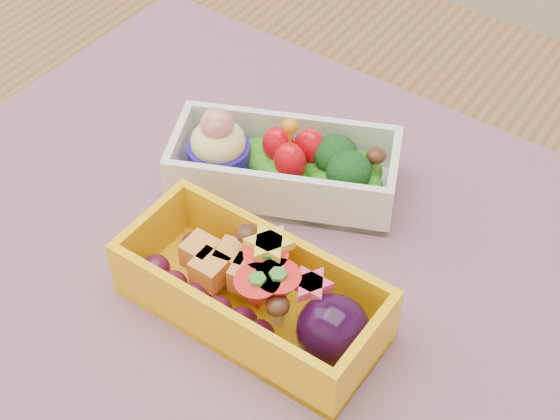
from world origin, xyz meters
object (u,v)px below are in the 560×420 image
Objects in this scene: table at (205,324)px; placemat at (268,247)px; bento_white at (283,166)px; bento_yellow at (257,293)px.

placemat is (0.05, 0.03, 0.10)m from table.
placemat is at bearing -89.83° from bento_white.
bento_yellow is at bearing -87.11° from bento_white.
table is 6.46× the size of bento_white.
table is 2.11× the size of placemat.
bento_white is 0.13m from bento_yellow.
table is 0.15m from bento_yellow.
placemat is 0.07m from bento_yellow.
bento_yellow is at bearing -61.17° from placemat.
bento_white is at bearing 117.13° from bento_yellow.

